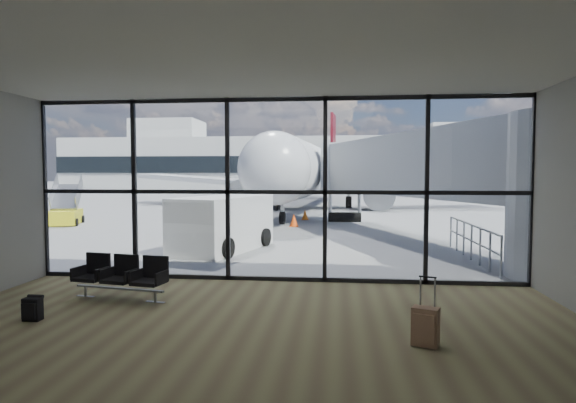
% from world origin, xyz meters
% --- Properties ---
extents(ground, '(220.00, 220.00, 0.00)m').
position_xyz_m(ground, '(0.00, 40.00, 0.00)').
color(ground, slate).
rests_on(ground, ground).
extents(lounge_shell, '(12.02, 8.01, 4.51)m').
position_xyz_m(lounge_shell, '(0.00, -4.80, 2.65)').
color(lounge_shell, brown).
rests_on(lounge_shell, ground).
extents(glass_curtain_wall, '(12.10, 0.12, 4.50)m').
position_xyz_m(glass_curtain_wall, '(0.00, 0.00, 2.25)').
color(glass_curtain_wall, white).
rests_on(glass_curtain_wall, ground).
extents(jet_bridge, '(8.00, 16.50, 4.33)m').
position_xyz_m(jet_bridge, '(4.90, 7.07, 2.76)').
color(jet_bridge, '#A3A6A9').
rests_on(jet_bridge, ground).
extents(apron_railing, '(0.06, 5.46, 1.11)m').
position_xyz_m(apron_railing, '(5.60, 3.50, 0.72)').
color(apron_railing, gray).
rests_on(apron_railing, ground).
extents(far_terminal, '(80.00, 12.20, 11.00)m').
position_xyz_m(far_terminal, '(-0.59, 61.97, 4.21)').
color(far_terminal, beige).
rests_on(far_terminal, ground).
extents(tree_0, '(4.95, 4.95, 7.12)m').
position_xyz_m(tree_0, '(-45.00, 72.00, 4.63)').
color(tree_0, '#382619').
rests_on(tree_0, ground).
extents(tree_1, '(5.61, 5.61, 8.07)m').
position_xyz_m(tree_1, '(-39.00, 72.00, 5.25)').
color(tree_1, '#382619').
rests_on(tree_1, ground).
extents(tree_2, '(6.27, 6.27, 9.03)m').
position_xyz_m(tree_2, '(-33.00, 72.00, 5.88)').
color(tree_2, '#382619').
rests_on(tree_2, ground).
extents(tree_3, '(4.95, 4.95, 7.12)m').
position_xyz_m(tree_3, '(-27.00, 72.00, 4.63)').
color(tree_3, '#382619').
rests_on(tree_3, ground).
extents(tree_4, '(5.61, 5.61, 8.07)m').
position_xyz_m(tree_4, '(-21.00, 72.00, 5.25)').
color(tree_4, '#382619').
rests_on(tree_4, ground).
extents(tree_5, '(6.27, 6.27, 9.03)m').
position_xyz_m(tree_5, '(-15.00, 72.00, 5.88)').
color(tree_5, '#382619').
rests_on(tree_5, ground).
extents(seating_row, '(2.07, 0.91, 0.92)m').
position_xyz_m(seating_row, '(-3.03, -1.98, 0.51)').
color(seating_row, gray).
rests_on(seating_row, ground).
extents(backpack, '(0.30, 0.28, 0.46)m').
position_xyz_m(backpack, '(-3.94, -3.67, 0.22)').
color(backpack, black).
rests_on(backpack, ground).
extents(suitcase, '(0.45, 0.39, 1.07)m').
position_xyz_m(suitcase, '(2.85, -4.27, 0.32)').
color(suitcase, '#8F6A50').
rests_on(suitcase, ground).
extents(airliner, '(31.30, 36.32, 9.36)m').
position_xyz_m(airliner, '(-0.27, 27.21, 2.85)').
color(airliner, silver).
rests_on(airliner, ground).
extents(service_van, '(2.99, 4.64, 1.86)m').
position_xyz_m(service_van, '(-2.47, 4.48, 0.96)').
color(service_van, silver).
rests_on(service_van, ground).
extents(belt_loader, '(1.66, 4.05, 1.85)m').
position_xyz_m(belt_loader, '(-3.56, 23.82, 0.62)').
color(belt_loader, black).
rests_on(belt_loader, ground).
extents(mobile_stairs, '(2.28, 3.25, 2.08)m').
position_xyz_m(mobile_stairs, '(-12.68, 12.05, 0.50)').
color(mobile_stairs, gold).
rests_on(mobile_stairs, ground).
extents(traffic_cone_a, '(0.41, 0.41, 0.58)m').
position_xyz_m(traffic_cone_a, '(-0.36, 15.99, 0.28)').
color(traffic_cone_a, orange).
rests_on(traffic_cone_a, ground).
extents(traffic_cone_b, '(0.45, 0.45, 0.64)m').
position_xyz_m(traffic_cone_b, '(-0.68, 12.32, 0.30)').
color(traffic_cone_b, '#FF4F0D').
rests_on(traffic_cone_b, ground).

